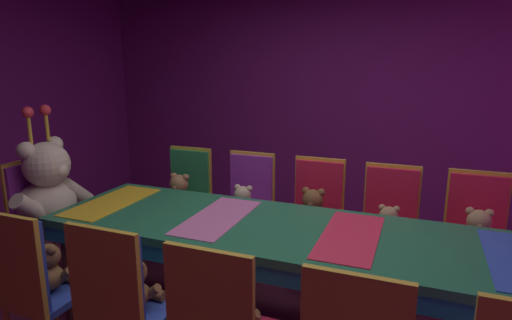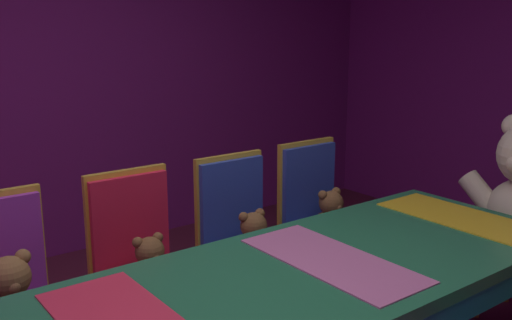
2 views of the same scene
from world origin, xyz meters
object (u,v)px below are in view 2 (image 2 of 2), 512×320
(chair_left_2, at_px, (137,254))
(teddy_left_3, at_px, (254,241))
(teddy_left_1, at_px, (12,301))
(banquet_table, at_px, (243,312))
(chair_left_1, at_px, (2,289))
(teddy_left_4, at_px, (331,217))
(chair_left_3, at_px, (238,230))
(chair_left_4, at_px, (314,208))
(teddy_left_2, at_px, (151,268))

(chair_left_2, xyz_separation_m, teddy_left_3, (0.16, 0.57, -0.02))
(teddy_left_1, bearing_deg, banquet_table, 40.49)
(chair_left_1, bearing_deg, teddy_left_4, 86.00)
(chair_left_2, xyz_separation_m, chair_left_3, (0.02, 0.57, 0.00))
(chair_left_3, bearing_deg, chair_left_1, -90.36)
(banquet_table, relative_size, teddy_left_4, 10.17)
(banquet_table, xyz_separation_m, chair_left_1, (-0.84, -0.59, -0.06))
(teddy_left_1, relative_size, chair_left_3, 0.36)
(chair_left_2, bearing_deg, banquet_table, -0.47)
(chair_left_1, height_order, teddy_left_3, chair_left_1)
(banquet_table, bearing_deg, chair_left_2, 179.53)
(chair_left_3, relative_size, teddy_left_3, 3.39)
(banquet_table, xyz_separation_m, teddy_left_3, (-0.69, 0.57, -0.08))
(chair_left_2, relative_size, teddy_left_3, 3.39)
(chair_left_1, xyz_separation_m, teddy_left_4, (0.12, 1.73, -0.02))
(banquet_table, relative_size, chair_left_1, 3.07)
(banquet_table, distance_m, chair_left_1, 1.03)
(teddy_left_3, relative_size, chair_left_4, 0.29)
(banquet_table, relative_size, teddy_left_2, 10.75)
(banquet_table, height_order, teddy_left_1, teddy_left_1)
(chair_left_4, bearing_deg, chair_left_1, -89.26)
(chair_left_2, xyz_separation_m, teddy_left_2, (0.14, 0.00, -0.02))
(chair_left_2, xyz_separation_m, teddy_left_4, (0.13, 1.13, -0.02))
(teddy_left_2, xyz_separation_m, teddy_left_4, (-0.01, 1.13, 0.01))
(teddy_left_1, bearing_deg, chair_left_1, 180.00)
(teddy_left_3, bearing_deg, teddy_left_2, -92.04)
(chair_left_1, bearing_deg, chair_left_4, 90.74)
(teddy_left_4, bearing_deg, teddy_left_3, -87.07)
(chair_left_4, bearing_deg, teddy_left_1, -84.42)
(banquet_table, distance_m, teddy_left_2, 0.72)
(teddy_left_1, relative_size, teddy_left_3, 1.21)
(chair_left_2, relative_size, chair_left_4, 1.00)
(chair_left_2, bearing_deg, teddy_left_2, 0.00)
(teddy_left_1, relative_size, chair_left_4, 0.36)
(chair_left_1, height_order, chair_left_2, same)
(banquet_table, distance_m, chair_left_2, 0.86)
(chair_left_2, relative_size, teddy_left_2, 3.50)
(chair_left_3, bearing_deg, teddy_left_1, -83.16)
(chair_left_1, bearing_deg, teddy_left_1, -0.00)
(teddy_left_1, xyz_separation_m, teddy_left_3, (0.00, 1.17, -0.02))
(banquet_table, relative_size, teddy_left_1, 8.65)
(teddy_left_3, distance_m, teddy_left_4, 0.57)
(chair_left_3, distance_m, teddy_left_3, 0.14)
(chair_left_3, bearing_deg, chair_left_2, -91.98)
(chair_left_4, xyz_separation_m, teddy_left_4, (0.14, 0.00, -0.02))
(chair_left_2, distance_m, teddy_left_4, 1.14)
(teddy_left_4, bearing_deg, chair_left_1, -94.00)
(teddy_left_3, bearing_deg, teddy_left_4, 92.93)
(banquet_table, bearing_deg, chair_left_4, 127.11)
(teddy_left_2, bearing_deg, chair_left_4, 97.65)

